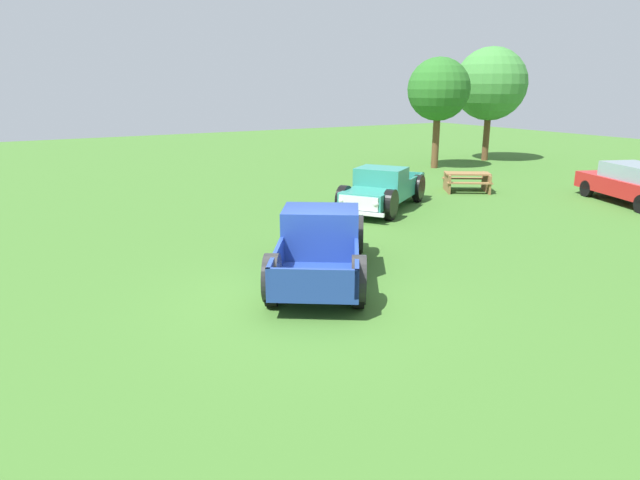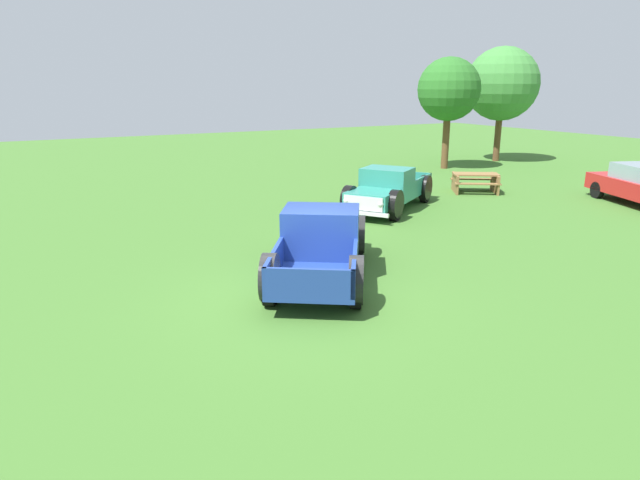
% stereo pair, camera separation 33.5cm
% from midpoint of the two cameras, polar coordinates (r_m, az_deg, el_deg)
% --- Properties ---
extents(ground_plane, '(80.00, 80.00, 0.00)m').
position_cam_midpoint_polar(ground_plane, '(11.49, -1.96, -6.01)').
color(ground_plane, '#3D6B28').
extents(pickup_truck_foreground, '(5.25, 4.32, 1.56)m').
position_cam_midpoint_polar(pickup_truck_foreground, '(12.76, -0.66, -0.22)').
color(pickup_truck_foreground, navy).
rests_on(pickup_truck_foreground, ground_plane).
extents(pickup_truck_behind_left, '(4.14, 4.99, 1.49)m').
position_cam_midpoint_polar(pickup_truck_behind_left, '(19.40, 5.77, 5.16)').
color(pickup_truck_behind_left, '#2D8475').
rests_on(pickup_truck_behind_left, ground_plane).
extents(sedan_distant_b, '(4.76, 3.22, 1.47)m').
position_cam_midpoint_polar(sedan_distant_b, '(23.30, 29.45, 5.14)').
color(sedan_distant_b, '#B21E1E').
rests_on(sedan_distant_b, ground_plane).
extents(picnic_table, '(2.23, 2.32, 0.78)m').
position_cam_midpoint_polar(picnic_table, '(23.53, 14.57, 6.07)').
color(picnic_table, olive).
rests_on(picnic_table, ground_plane).
extents(oak_tree_east, '(3.19, 3.19, 5.63)m').
position_cam_midpoint_polar(oak_tree_east, '(29.76, 11.85, 14.98)').
color(oak_tree_east, brown).
rests_on(oak_tree_east, ground_plane).
extents(oak_tree_west, '(4.05, 4.05, 6.32)m').
position_cam_midpoint_polar(oak_tree_west, '(33.56, 16.96, 15.18)').
color(oak_tree_west, brown).
rests_on(oak_tree_west, ground_plane).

